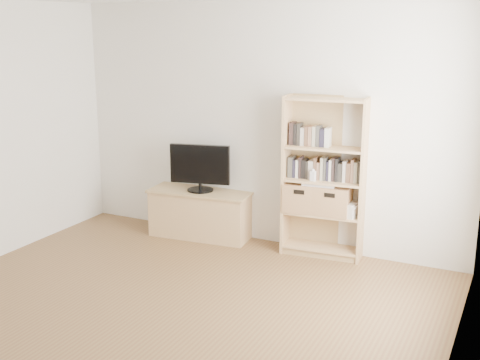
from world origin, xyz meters
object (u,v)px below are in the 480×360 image
Objects in this scene: basket_right at (333,200)px; laptop at (320,183)px; basket_left at (302,197)px; bookshelf at (324,178)px; television at (200,168)px; tv_stand at (201,215)px; baby_monitor at (313,176)px.

laptop is (-0.14, -0.02, 0.16)m from basket_right.
basket_left reaches higher than basket_right.
bookshelf reaches higher than basket_left.
television is 1.54m from basket_right.
tv_stand is 1.65× the size of television.
basket_left is at bearing -11.08° from television.
laptop reaches higher than tv_stand.
bookshelf is at bearing 55.86° from baby_monitor.
television is (-0.00, 0.00, 0.55)m from tv_stand.
tv_stand is 0.68× the size of bookshelf.
tv_stand is 3.14× the size of basket_right.
tv_stand is at bearing -175.73° from baby_monitor.
laptop is (0.19, 0.01, 0.16)m from basket_left.
television reaches higher than basket_left.
laptop is (-0.03, -0.01, -0.06)m from bookshelf.
basket_right is at bearing 35.20° from baby_monitor.
tv_stand is 0.55m from television.
basket_left is 0.25m from laptop.
bookshelf is 4.65× the size of basket_right.
television is 1.22m from basket_left.
basket_left is at bearing 178.30° from laptop.
bookshelf is 4.61× the size of basket_left.
laptop reaches higher than basket_right.
television is 1.39m from laptop.
bookshelf is 0.07m from laptop.
television is 1.34m from baby_monitor.
baby_monitor reaches higher than tv_stand.
baby_monitor is (-0.08, -0.10, 0.03)m from bookshelf.
bookshelf reaches higher than tv_stand.
basket_left is at bearing 156.70° from baby_monitor.
basket_right is at bearing -2.60° from bookshelf.
baby_monitor is 0.28× the size of basket_right.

